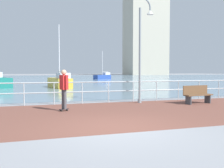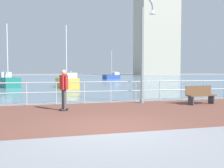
% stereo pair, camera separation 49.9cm
% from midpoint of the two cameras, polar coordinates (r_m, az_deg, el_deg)
% --- Properties ---
extents(ground, '(220.00, 220.00, 0.00)m').
position_cam_midpoint_polar(ground, '(46.82, -14.62, 0.86)').
color(ground, gray).
extents(brick_paving, '(28.00, 6.31, 0.01)m').
position_cam_midpoint_polar(brick_paving, '(9.68, -5.06, -6.83)').
color(brick_paving, brown).
rests_on(brick_paving, ground).
extents(harbor_water, '(180.00, 88.00, 0.00)m').
position_cam_midpoint_polar(harbor_water, '(57.55, -15.08, 1.23)').
color(harbor_water, '#6B899E').
rests_on(harbor_water, ground).
extents(waterfront_railing, '(25.25, 0.06, 1.12)m').
position_cam_midpoint_polar(waterfront_railing, '(12.68, -8.04, -1.03)').
color(waterfront_railing, '#B2BCC1').
rests_on(waterfront_railing, ground).
extents(lamppost, '(0.82, 0.36, 5.49)m').
position_cam_midpoint_polar(lamppost, '(12.98, 6.04, 9.09)').
color(lamppost, gray).
rests_on(lamppost, ground).
extents(skateboarder, '(0.41, 0.55, 1.72)m').
position_cam_midpoint_polar(skateboarder, '(10.39, -12.41, -0.51)').
color(skateboarder, black).
rests_on(skateboarder, ground).
extents(park_bench, '(1.64, 0.65, 0.92)m').
position_cam_midpoint_polar(park_bench, '(13.19, 18.10, -2.28)').
color(park_bench, brown).
rests_on(park_bench, ground).
extents(sailboat_red, '(4.21, 3.35, 5.86)m').
position_cam_midpoint_polar(sailboat_red, '(51.52, -2.41, 1.76)').
color(sailboat_red, '#284799').
rests_on(sailboat_red, ground).
extents(sailboat_ivory, '(2.17, 4.67, 6.32)m').
position_cam_midpoint_polar(sailboat_ivory, '(25.40, -12.50, 0.54)').
color(sailboat_ivory, gold).
rests_on(sailboat_ivory, ground).
extents(tower_glass, '(17.22, 13.20, 36.67)m').
position_cam_midpoint_polar(tower_glass, '(114.65, 7.56, 10.90)').
color(tower_glass, '#B2AD99').
rests_on(tower_glass, ground).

